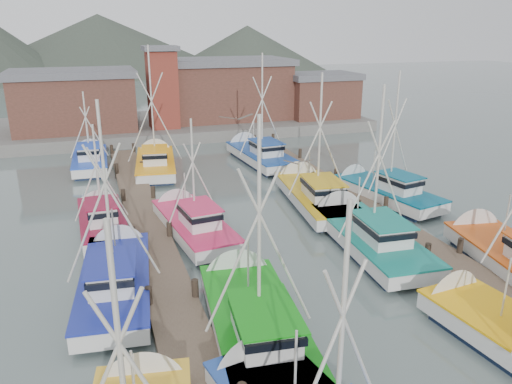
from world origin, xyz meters
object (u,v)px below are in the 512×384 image
object	(u,v)px
boat_8	(191,223)
lookout_tower	(162,87)
boat_4	(254,321)
boat_12	(156,162)

from	to	relation	value
boat_8	lookout_tower	bearing A→B (deg)	77.55
boat_4	boat_12	world-z (taller)	boat_12
boat_12	boat_4	bearing A→B (deg)	-81.69
boat_4	boat_8	distance (m)	10.97
boat_4	boat_12	bearing A→B (deg)	96.85
lookout_tower	boat_8	bearing A→B (deg)	-95.42
boat_8	boat_4	bearing A→B (deg)	-95.64
boat_12	lookout_tower	bearing A→B (deg)	85.26
lookout_tower	boat_12	world-z (taller)	boat_12
boat_8	boat_12	size ratio (longest dim) A/B	0.82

